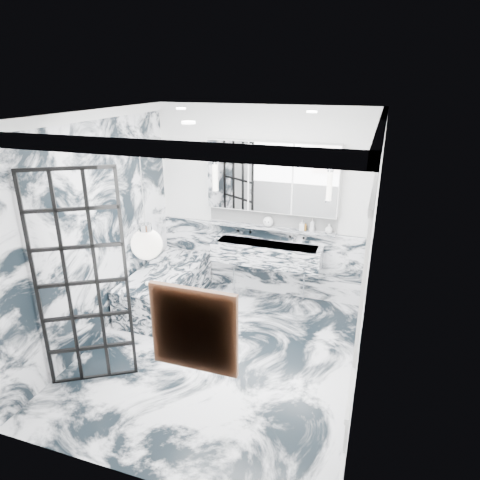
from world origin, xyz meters
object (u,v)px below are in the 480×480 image
(crittall_door, at_px, (82,283))
(bathtub, at_px, (166,288))
(mirror_cabinet, at_px, (272,177))
(trough_sink, at_px, (267,253))

(crittall_door, bearing_deg, bathtub, 59.79)
(crittall_door, xyz_separation_m, mirror_cabinet, (1.31, 2.55, 0.64))
(mirror_cabinet, bearing_deg, bathtub, -147.94)
(mirror_cabinet, distance_m, bathtub, 2.20)
(trough_sink, xyz_separation_m, bathtub, (-1.33, -0.66, -0.45))
(bathtub, bearing_deg, trough_sink, 26.48)
(trough_sink, relative_size, mirror_cabinet, 0.84)
(crittall_door, bearing_deg, mirror_cabinet, 32.13)
(trough_sink, bearing_deg, crittall_door, -118.85)
(crittall_door, distance_m, trough_sink, 2.75)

